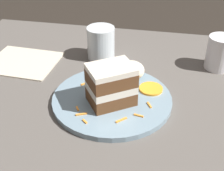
{
  "coord_description": "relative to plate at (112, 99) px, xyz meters",
  "views": [
    {
      "loc": [
        -0.13,
        0.6,
        0.47
      ],
      "look_at": [
        -0.01,
        0.02,
        0.08
      ],
      "focal_mm": 50.0,
      "sensor_mm": 36.0,
      "label": 1
    }
  ],
  "objects": [
    {
      "name": "orange_garnish",
      "position": [
        -0.09,
        -0.05,
        0.01
      ],
      "size": [
        0.06,
        0.06,
        0.01
      ],
      "primitive_type": "cylinder",
      "color": "orange",
      "rests_on": "plate"
    },
    {
      "name": "dining_table",
      "position": [
        0.01,
        -0.02,
        -0.03
      ],
      "size": [
        0.99,
        0.81,
        0.04
      ],
      "primitive_type": "cube",
      "color": "#56514C",
      "rests_on": "ground"
    },
    {
      "name": "plate",
      "position": [
        0.0,
        0.0,
        0.0
      ],
      "size": [
        0.28,
        0.28,
        0.01
      ],
      "primitive_type": "cylinder",
      "color": "gray",
      "rests_on": "dining_table"
    },
    {
      "name": "coffee_mug",
      "position": [
        -0.25,
        -0.21,
        0.04
      ],
      "size": [
        0.07,
        0.07,
        0.09
      ],
      "color": "white",
      "rests_on": "dining_table"
    },
    {
      "name": "cake_slice",
      "position": [
        -0.0,
        0.02,
        0.05
      ],
      "size": [
        0.12,
        0.12,
        0.09
      ],
      "rotation": [
        0.0,
        0.0,
        5.31
      ],
      "color": "brown",
      "rests_on": "plate"
    },
    {
      "name": "carrot_shreds_scatter",
      "position": [
        0.01,
        0.03,
        0.01
      ],
      "size": [
        0.18,
        0.18,
        0.0
      ],
      "color": "orange",
      "rests_on": "plate"
    },
    {
      "name": "ground_plane",
      "position": [
        0.01,
        -0.02,
        -0.05
      ],
      "size": [
        6.0,
        6.0,
        0.0
      ],
      "primitive_type": "plane",
      "color": "black",
      "rests_on": "ground"
    },
    {
      "name": "menu_card",
      "position": [
        0.29,
        -0.13,
        -0.0
      ],
      "size": [
        0.2,
        0.17,
        0.0
      ],
      "primitive_type": "cube",
      "rotation": [
        0.0,
        0.0,
        1.52
      ],
      "color": "beige",
      "rests_on": "dining_table"
    },
    {
      "name": "cream_dollop",
      "position": [
        -0.03,
        -0.09,
        0.03
      ],
      "size": [
        0.07,
        0.06,
        0.05
      ],
      "primitive_type": "ellipsoid",
      "color": "silver",
      "rests_on": "plate"
    },
    {
      "name": "drinking_glass",
      "position": [
        0.07,
        -0.21,
        0.03
      ],
      "size": [
        0.08,
        0.08,
        0.09
      ],
      "color": "silver",
      "rests_on": "dining_table"
    }
  ]
}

